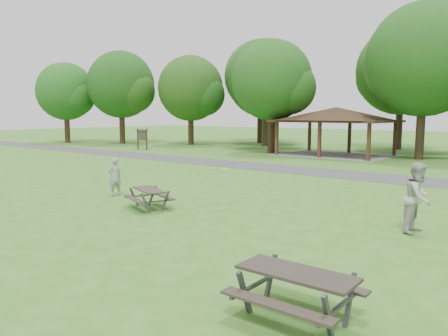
# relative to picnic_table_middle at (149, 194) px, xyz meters

# --- Properties ---
(ground) EXTENTS (160.00, 160.00, 0.00)m
(ground) POSITION_rel_picnic_table_middle_xyz_m (0.45, -1.71, -0.52)
(ground) COLOR #366E1F
(ground) RESTS_ON ground
(asphalt_path) EXTENTS (120.00, 3.20, 0.02)m
(asphalt_path) POSITION_rel_picnic_table_middle_xyz_m (0.45, 12.29, -0.51)
(asphalt_path) COLOR #3F4042
(asphalt_path) RESTS_ON ground
(pavilion) EXTENTS (8.60, 7.01, 3.76)m
(pavilion) POSITION_rel_picnic_table_middle_xyz_m (-3.55, 22.29, 2.55)
(pavilion) COLOR #3C2216
(pavilion) RESTS_ON ground
(notice_board) EXTENTS (1.60, 0.30, 1.88)m
(notice_board) POSITION_rel_picnic_table_middle_xyz_m (-19.55, 16.29, 0.79)
(notice_board) COLOR #331C12
(notice_board) RESTS_ON ground
(tree_row_a) EXTENTS (7.56, 7.20, 9.97)m
(tree_row_a) POSITION_rel_picnic_table_middle_xyz_m (-27.46, 20.31, 5.64)
(tree_row_a) COLOR #321F16
(tree_row_a) RESTS_ON ground
(tree_row_b) EXTENTS (7.14, 6.80, 9.28)m
(tree_row_b) POSITION_rel_picnic_table_middle_xyz_m (-20.47, 23.81, 5.15)
(tree_row_b) COLOR black
(tree_row_b) RESTS_ON ground
(tree_row_c) EXTENTS (8.19, 7.80, 10.67)m
(tree_row_c) POSITION_rel_picnic_table_middle_xyz_m (-13.46, 27.31, 6.02)
(tree_row_c) COLOR #332416
(tree_row_c) RESTS_ON ground
(tree_row_d) EXTENTS (6.93, 6.60, 9.27)m
(tree_row_d) POSITION_rel_picnic_table_middle_xyz_m (-8.47, 20.81, 5.25)
(tree_row_d) COLOR black
(tree_row_d) RESTS_ON ground
(tree_row_e) EXTENTS (8.40, 8.00, 11.02)m
(tree_row_e) POSITION_rel_picnic_table_middle_xyz_m (2.55, 23.31, 6.27)
(tree_row_e) COLOR #302015
(tree_row_e) RESTS_ON ground
(tree_deep_a) EXTENTS (8.40, 8.00, 11.38)m
(tree_deep_a) POSITION_rel_picnic_table_middle_xyz_m (-16.45, 30.81, 6.61)
(tree_deep_a) COLOR black
(tree_deep_a) RESTS_ON ground
(tree_deep_b) EXTENTS (8.40, 8.00, 11.13)m
(tree_deep_b) POSITION_rel_picnic_table_middle_xyz_m (-1.45, 31.31, 6.37)
(tree_deep_b) COLOR #311D16
(tree_deep_b) RESTS_ON ground
(tree_flank_left) EXTENTS (6.72, 6.40, 8.93)m
(tree_flank_left) POSITION_rel_picnic_table_middle_xyz_m (-33.47, 17.31, 5.01)
(tree_flank_left) COLOR #332016
(tree_flank_left) RESTS_ON ground
(picnic_table_middle) EXTENTS (1.98, 1.80, 0.70)m
(picnic_table_middle) POSITION_rel_picnic_table_middle_xyz_m (0.00, 0.00, 0.00)
(picnic_table_middle) COLOR #2F2822
(picnic_table_middle) RESTS_ON ground
(picnic_table_far) EXTENTS (1.90, 1.55, 0.81)m
(picnic_table_far) POSITION_rel_picnic_table_middle_xyz_m (8.01, -3.98, 0.08)
(picnic_table_far) COLOR #2A221E
(picnic_table_far) RESTS_ON ground
(frisbee_in_flight) EXTENTS (0.30, 0.30, 0.02)m
(frisbee_in_flight) POSITION_rel_picnic_table_middle_xyz_m (2.07, 1.59, 0.88)
(frisbee_in_flight) COLOR yellow
(frisbee_in_flight) RESTS_ON ground
(frisbee_thrower) EXTENTS (0.46, 0.61, 1.52)m
(frisbee_thrower) POSITION_rel_picnic_table_middle_xyz_m (-2.88, 0.74, 0.24)
(frisbee_thrower) COLOR #949496
(frisbee_thrower) RESTS_ON ground
(frisbee_catcher) EXTENTS (0.82, 1.01, 1.93)m
(frisbee_catcher) POSITION_rel_picnic_table_middle_xyz_m (8.01, 2.61, 0.45)
(frisbee_catcher) COLOR #AFAFB2
(frisbee_catcher) RESTS_ON ground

